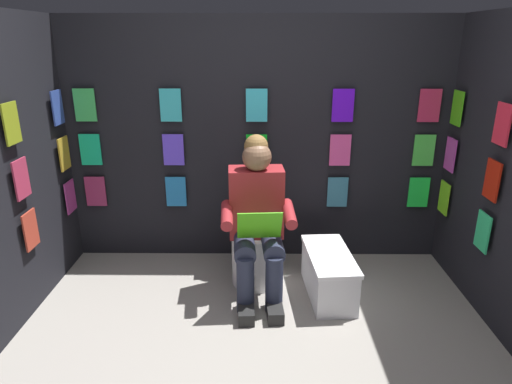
# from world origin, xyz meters

# --- Properties ---
(display_wall_back) EXTENTS (3.24, 0.14, 2.01)m
(display_wall_back) POSITION_xyz_m (-0.00, -1.73, 1.01)
(display_wall_back) COLOR black
(display_wall_back) RESTS_ON ground
(display_wall_left) EXTENTS (0.14, 1.68, 2.01)m
(display_wall_left) POSITION_xyz_m (-1.62, -0.84, 1.01)
(display_wall_left) COLOR black
(display_wall_left) RESTS_ON ground
(display_wall_right) EXTENTS (0.14, 1.68, 2.01)m
(display_wall_right) POSITION_xyz_m (1.62, -0.84, 1.01)
(display_wall_right) COLOR black
(display_wall_right) RESTS_ON ground
(toilet) EXTENTS (0.42, 0.57, 0.77)m
(toilet) POSITION_xyz_m (0.00, -1.28, 0.33)
(toilet) COLOR white
(toilet) RESTS_ON ground
(person_reading) EXTENTS (0.54, 0.70, 1.19)m
(person_reading) POSITION_xyz_m (-0.01, -1.05, 0.60)
(person_reading) COLOR maroon
(person_reading) RESTS_ON ground
(comic_longbox_near) EXTENTS (0.36, 0.70, 0.34)m
(comic_longbox_near) POSITION_xyz_m (-0.54, -1.02, 0.17)
(comic_longbox_near) COLOR silver
(comic_longbox_near) RESTS_ON ground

